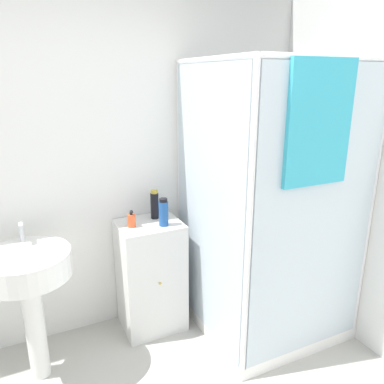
{
  "coord_description": "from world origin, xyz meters",
  "views": [
    {
      "loc": [
        -0.41,
        -0.9,
        1.84
      ],
      "look_at": [
        0.53,
        1.08,
        1.17
      ],
      "focal_mm": 35.0,
      "sensor_mm": 36.0,
      "label": 1
    }
  ],
  "objects_px": {
    "soap_dispenser": "(131,220)",
    "shampoo_bottle_blue": "(164,212)",
    "shampoo_bottle_tall_black": "(155,205)",
    "sink": "(28,278)"
  },
  "relations": [
    {
      "from": "soap_dispenser",
      "to": "shampoo_bottle_blue",
      "type": "distance_m",
      "value": 0.23
    },
    {
      "from": "shampoo_bottle_blue",
      "to": "shampoo_bottle_tall_black",
      "type": "bearing_deg",
      "value": 92.56
    },
    {
      "from": "soap_dispenser",
      "to": "shampoo_bottle_tall_black",
      "type": "xyz_separation_m",
      "value": [
        0.2,
        0.09,
        0.06
      ]
    },
    {
      "from": "shampoo_bottle_tall_black",
      "to": "sink",
      "type": "bearing_deg",
      "value": -164.29
    },
    {
      "from": "soap_dispenser",
      "to": "shampoo_bottle_tall_black",
      "type": "height_order",
      "value": "shampoo_bottle_tall_black"
    },
    {
      "from": "soap_dispenser",
      "to": "shampoo_bottle_tall_black",
      "type": "bearing_deg",
      "value": 23.92
    },
    {
      "from": "sink",
      "to": "shampoo_bottle_tall_black",
      "type": "xyz_separation_m",
      "value": [
        0.9,
        0.25,
        0.25
      ]
    },
    {
      "from": "soap_dispenser",
      "to": "shampoo_bottle_tall_black",
      "type": "relative_size",
      "value": 0.57
    },
    {
      "from": "sink",
      "to": "soap_dispenser",
      "type": "distance_m",
      "value": 0.74
    },
    {
      "from": "shampoo_bottle_tall_black",
      "to": "shampoo_bottle_blue",
      "type": "relative_size",
      "value": 1.09
    }
  ]
}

